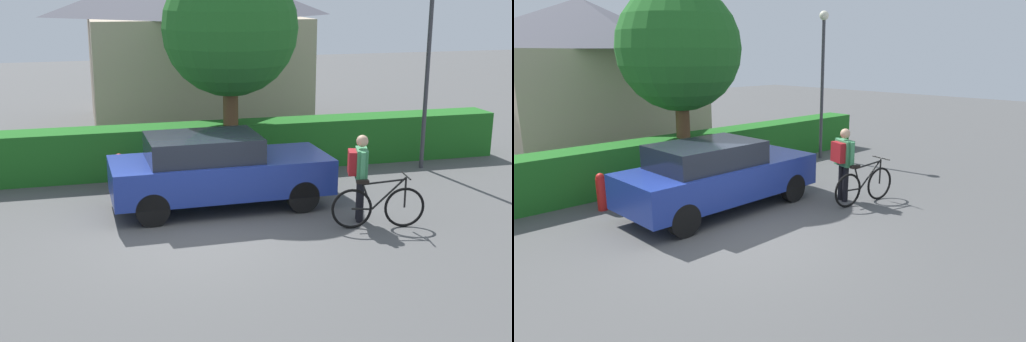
{
  "view_description": "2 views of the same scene",
  "coord_description": "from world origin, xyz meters",
  "views": [
    {
      "loc": [
        -1.91,
        -11.0,
        4.26
      ],
      "look_at": [
        1.05,
        0.43,
        1.0
      ],
      "focal_mm": 47.2,
      "sensor_mm": 36.0,
      "label": 1
    },
    {
      "loc": [
        -5.04,
        -5.92,
        3.22
      ],
      "look_at": [
        1.38,
        0.8,
        0.83
      ],
      "focal_mm": 32.03,
      "sensor_mm": 36.0,
      "label": 2
    }
  ],
  "objects": [
    {
      "name": "ground_plane",
      "position": [
        0.0,
        0.0,
        0.0
      ],
      "size": [
        60.0,
        60.0,
        0.0
      ],
      "primitive_type": "plane",
      "color": "#4E4E4E"
    },
    {
      "name": "tree_kerbside",
      "position": [
        1.38,
        4.04,
        3.33
      ],
      "size": [
        3.09,
        3.09,
        4.9
      ],
      "color": "brown",
      "rests_on": "ground"
    },
    {
      "name": "bicycle",
      "position": [
        3.14,
        -0.37,
        0.41
      ],
      "size": [
        1.71,
        0.5,
        0.98
      ],
      "color": "black",
      "rests_on": "ground"
    },
    {
      "name": "hedge_row",
      "position": [
        0.0,
        4.3,
        0.56
      ],
      "size": [
        16.43,
        0.9,
        1.13
      ],
      "primitive_type": "cube",
      "color": "#1F641E",
      "rests_on": "ground"
    },
    {
      "name": "person_rider",
      "position": [
        2.93,
        0.08,
        0.99
      ],
      "size": [
        0.45,
        0.64,
        1.64
      ],
      "color": "black",
      "rests_on": "ground"
    },
    {
      "name": "house_distant",
      "position": [
        1.46,
        10.02,
        2.57
      ],
      "size": [
        6.46,
        6.16,
        5.04
      ],
      "color": "tan",
      "rests_on": "ground"
    },
    {
      "name": "street_lamp",
      "position": [
        5.92,
        3.23,
        2.86
      ],
      "size": [
        0.28,
        0.28,
        4.46
      ],
      "color": "#38383D",
      "rests_on": "ground"
    },
    {
      "name": "fire_hydrant",
      "position": [
        -1.26,
        3.18,
        0.41
      ],
      "size": [
        0.2,
        0.2,
        0.81
      ],
      "color": "red",
      "rests_on": "ground"
    },
    {
      "name": "parked_car_near",
      "position": [
        0.54,
        1.51,
        0.78
      ],
      "size": [
        4.32,
        1.78,
        1.48
      ],
      "color": "navy",
      "rests_on": "ground"
    }
  ]
}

